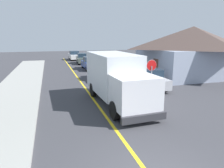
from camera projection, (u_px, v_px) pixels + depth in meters
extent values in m
cube|color=gold|center=(90.00, 95.00, 15.34)|extent=(0.16, 56.00, 0.01)
cube|color=silver|center=(112.00, 73.00, 13.79)|extent=(2.61, 5.10, 2.60)
cube|color=silver|center=(135.00, 92.00, 10.68)|extent=(2.36, 2.10, 1.70)
cube|color=#1E2D3D|center=(143.00, 89.00, 9.77)|extent=(2.04, 0.17, 0.75)
cube|color=#2D2D33|center=(144.00, 118.00, 9.92)|extent=(2.41, 0.30, 0.36)
cylinder|color=black|center=(150.00, 106.00, 11.42)|extent=(0.34, 1.01, 1.00)
cylinder|color=black|center=(115.00, 110.00, 10.74)|extent=(0.34, 1.01, 1.00)
cylinder|color=black|center=(120.00, 87.00, 15.60)|extent=(0.34, 1.01, 1.00)
cylinder|color=black|center=(93.00, 90.00, 14.92)|extent=(0.34, 1.01, 1.00)
cube|color=#B7B7BC|center=(102.00, 73.00, 20.72)|extent=(1.86, 4.43, 0.76)
cube|color=#1E2D3D|center=(101.00, 66.00, 20.70)|extent=(1.61, 1.82, 0.64)
cylinder|color=black|center=(114.00, 79.00, 19.73)|extent=(0.23, 0.64, 0.64)
cylinder|color=black|center=(98.00, 80.00, 19.25)|extent=(0.23, 0.64, 0.64)
cylinder|color=black|center=(106.00, 74.00, 22.34)|extent=(0.23, 0.64, 0.64)
cylinder|color=black|center=(91.00, 75.00, 21.86)|extent=(0.23, 0.64, 0.64)
cube|color=#2D4793|center=(90.00, 64.00, 27.43)|extent=(1.88, 4.43, 0.76)
cube|color=#1E2D3D|center=(90.00, 59.00, 27.41)|extent=(1.61, 1.83, 0.64)
cylinder|color=black|center=(99.00, 68.00, 26.43)|extent=(0.23, 0.64, 0.64)
cylinder|color=black|center=(87.00, 69.00, 25.96)|extent=(0.23, 0.64, 0.64)
cylinder|color=black|center=(94.00, 65.00, 29.04)|extent=(0.23, 0.64, 0.64)
cylinder|color=black|center=(83.00, 66.00, 28.57)|extent=(0.23, 0.64, 0.64)
cube|color=#4C564C|center=(83.00, 60.00, 33.31)|extent=(1.99, 4.47, 0.76)
cube|color=#1E2D3D|center=(82.00, 55.00, 33.29)|extent=(1.66, 1.87, 0.64)
cylinder|color=black|center=(89.00, 62.00, 32.25)|extent=(0.25, 0.65, 0.64)
cylinder|color=black|center=(79.00, 63.00, 31.86)|extent=(0.25, 0.65, 0.64)
cylinder|color=black|center=(86.00, 60.00, 34.90)|extent=(0.25, 0.65, 0.64)
cylinder|color=black|center=(77.00, 61.00, 34.52)|extent=(0.25, 0.65, 0.64)
cube|color=silver|center=(74.00, 56.00, 38.57)|extent=(1.87, 4.43, 0.76)
cube|color=#1E2D3D|center=(74.00, 53.00, 38.55)|extent=(1.61, 1.82, 0.64)
cylinder|color=black|center=(80.00, 59.00, 37.57)|extent=(0.23, 0.64, 0.64)
cylinder|color=black|center=(71.00, 59.00, 37.10)|extent=(0.23, 0.64, 0.64)
cylinder|color=black|center=(78.00, 57.00, 40.18)|extent=(0.23, 0.64, 0.64)
cylinder|color=black|center=(69.00, 58.00, 39.71)|extent=(0.23, 0.64, 0.64)
cube|color=#B7B7BC|center=(149.00, 81.00, 17.30)|extent=(2.00, 4.48, 0.76)
cube|color=#1E2D3D|center=(150.00, 73.00, 17.00)|extent=(1.66, 1.87, 0.64)
cylinder|color=black|center=(134.00, 81.00, 18.51)|extent=(0.25, 0.65, 0.64)
cylinder|color=black|center=(151.00, 81.00, 18.89)|extent=(0.25, 0.65, 0.64)
cylinder|color=black|center=(147.00, 89.00, 15.85)|extent=(0.25, 0.65, 0.64)
cylinder|color=black|center=(166.00, 88.00, 16.23)|extent=(0.25, 0.65, 0.64)
cylinder|color=gray|center=(151.00, 81.00, 15.04)|extent=(0.08, 0.08, 2.20)
cylinder|color=red|center=(152.00, 65.00, 14.81)|extent=(0.76, 0.03, 0.76)
cylinder|color=white|center=(152.00, 65.00, 14.83)|extent=(0.80, 0.02, 0.80)
cube|color=#939EB2|center=(191.00, 62.00, 23.17)|extent=(10.06, 8.23, 3.00)
pyramid|color=#473833|center=(193.00, 37.00, 22.56)|extent=(11.06, 9.05, 2.39)
cube|color=brown|center=(156.00, 69.00, 20.91)|extent=(0.10, 1.00, 2.10)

